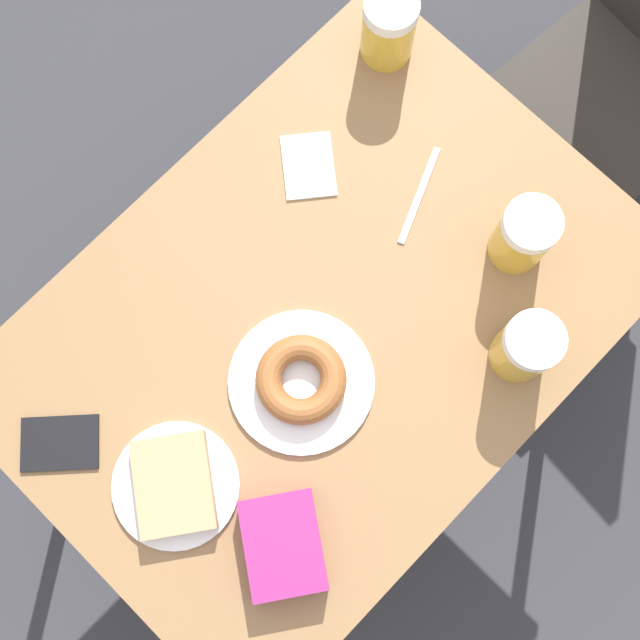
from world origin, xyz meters
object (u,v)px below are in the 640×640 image
napkin_folded (308,166)px  passport_near_edge (60,443)px  plate_with_donut (301,380)px  plate_with_cake (175,485)px  blue_pouch (283,545)px  beer_mug_center (524,235)px  fork (419,195)px  beer_mug_left (389,28)px  beer_mug_right (526,347)px

napkin_folded → passport_near_edge: 0.63m
plate_with_donut → napkin_folded: bearing=132.7°
plate_with_cake → blue_pouch: (0.19, 0.06, 0.01)m
beer_mug_center → passport_near_edge: bearing=-112.0°
napkin_folded → passport_near_edge: passport_near_edge is taller
fork → blue_pouch: 0.63m
beer_mug_center → blue_pouch: 0.63m
beer_mug_left → plate_with_donut: bearing=-59.6°
beer_mug_center → beer_mug_right: 0.19m
napkin_folded → fork: same height
plate_with_cake → beer_mug_right: 0.60m
plate_with_cake → napkin_folded: plate_with_cake is taller
plate_with_donut → napkin_folded: 0.38m
napkin_folded → passport_near_edge: (0.05, -0.62, 0.00)m
napkin_folded → fork: size_ratio=0.84×
blue_pouch → passport_near_edge: bearing=-159.3°
napkin_folded → blue_pouch: blue_pouch is taller
plate_with_cake → fork: size_ratio=1.17×
plate_with_donut → plate_with_cake: bearing=-95.9°
napkin_folded → plate_with_cake: bearing=-66.9°
plate_with_donut → beer_mug_left: 0.62m
plate_with_donut → beer_mug_center: 0.43m
beer_mug_center → napkin_folded: 0.39m
beer_mug_center → napkin_folded: (-0.36, -0.14, -0.07)m
beer_mug_left → napkin_folded: (0.06, -0.26, -0.07)m
plate_with_donut → fork: size_ratio=1.38×
beer_mug_right → napkin_folded: (-0.48, -0.00, -0.07)m
napkin_folded → fork: (0.17, 0.10, -0.00)m
beer_mug_right → fork: bearing=163.1°
fork → beer_mug_left: bearing=145.2°
beer_mug_center → plate_with_cake: bearing=-100.5°
plate_with_cake → fork: bearing=95.0°
beer_mug_left → passport_near_edge: beer_mug_left is taller
plate_with_donut → blue_pouch: (0.16, -0.20, 0.01)m
beer_mug_center → fork: beer_mug_center is taller
napkin_folded → blue_pouch: 0.64m
fork → blue_pouch: size_ratio=0.90×
beer_mug_center → blue_pouch: (0.06, -0.62, -0.04)m
plate_with_donut → blue_pouch: size_ratio=1.24×
beer_mug_right → plate_with_cake: bearing=-114.8°
napkin_folded → blue_pouch: (0.42, -0.48, 0.03)m
beer_mug_left → beer_mug_right: (0.54, -0.25, 0.00)m
fork → blue_pouch: bearing=-67.1°
plate_with_cake → beer_mug_right: bearing=65.2°
plate_with_donut → napkin_folded: plate_with_donut is taller
plate_with_donut → passport_near_edge: size_ratio=1.59×
blue_pouch → beer_mug_left: bearing=122.8°
plate_with_cake → beer_mug_right: size_ratio=1.41×
napkin_folded → fork: bearing=28.6°
beer_mug_center → napkin_folded: beer_mug_center is taller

